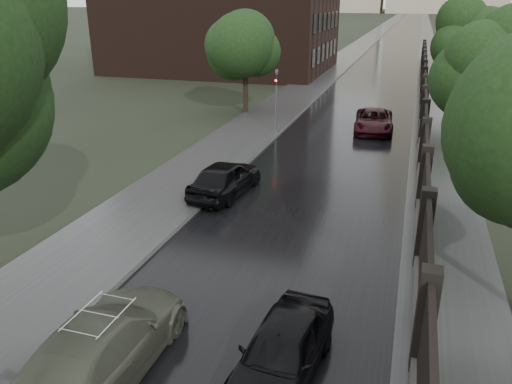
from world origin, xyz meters
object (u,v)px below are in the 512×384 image
at_px(tree_left_far, 245,40).
at_px(hatchback_left, 225,178).
at_px(tree_right_c, 467,39).
at_px(traffic_light, 276,96).
at_px(car_right_far, 374,121).
at_px(tree_right_b, 496,67).
at_px(car_right_near, 282,351).
at_px(volga_sedan, 103,345).

height_order(tree_left_far, hatchback_left, tree_left_far).
height_order(tree_right_c, hatchback_left, tree_right_c).
bearing_deg(traffic_light, car_right_far, 20.92).
relative_size(tree_right_b, car_right_far, 1.38).
xyz_separation_m(tree_right_b, car_right_near, (-5.90, -18.14, -4.24)).
xyz_separation_m(tree_left_far, car_right_near, (9.60, -26.14, -4.53)).
relative_size(tree_left_far, volga_sedan, 1.36).
bearing_deg(car_right_far, tree_right_c, 60.96).
distance_m(tree_left_far, tree_right_b, 17.45).
height_order(traffic_light, volga_sedan, traffic_light).
height_order(tree_left_far, tree_right_b, tree_left_far).
distance_m(tree_left_far, traffic_light, 6.84).
bearing_deg(tree_left_far, hatchback_left, -74.56).
distance_m(volga_sedan, car_right_near, 4.03).
bearing_deg(hatchback_left, car_right_near, 122.93).
relative_size(tree_right_c, car_right_far, 1.38).
bearing_deg(volga_sedan, tree_right_b, -117.61).
bearing_deg(tree_left_far, car_right_near, -69.83).
xyz_separation_m(tree_right_b, car_right_far, (-5.90, 5.25, -4.24)).
relative_size(tree_left_far, car_right_near, 1.78).
bearing_deg(volga_sedan, tree_right_c, -105.39).
bearing_deg(traffic_light, volga_sedan, -84.79).
distance_m(hatchback_left, car_right_far, 14.17).
bearing_deg(traffic_light, car_right_near, -74.40).
relative_size(tree_right_c, volga_sedan, 1.29).
relative_size(volga_sedan, hatchback_left, 1.19).
height_order(tree_left_far, traffic_light, tree_left_far).
distance_m(tree_left_far, car_right_near, 28.21).
xyz_separation_m(tree_right_b, volga_sedan, (-9.77, -19.25, -4.16)).
xyz_separation_m(tree_right_c, volga_sedan, (-9.77, -37.25, -4.16)).
bearing_deg(tree_right_c, volga_sedan, -104.70).
relative_size(hatchback_left, car_right_near, 1.10).
distance_m(hatchback_left, car_right_near, 11.45).
xyz_separation_m(traffic_light, volga_sedan, (2.03, -22.24, -1.61)).
distance_m(volga_sedan, hatchback_left, 11.39).
distance_m(tree_right_b, volga_sedan, 21.98).
height_order(volga_sedan, car_right_near, volga_sedan).
height_order(car_right_near, car_right_far, car_right_far).
bearing_deg(volga_sedan, car_right_near, -164.76).
bearing_deg(hatchback_left, car_right_far, -105.60).
distance_m(tree_left_far, volga_sedan, 28.20).
bearing_deg(car_right_near, tree_left_far, 115.01).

